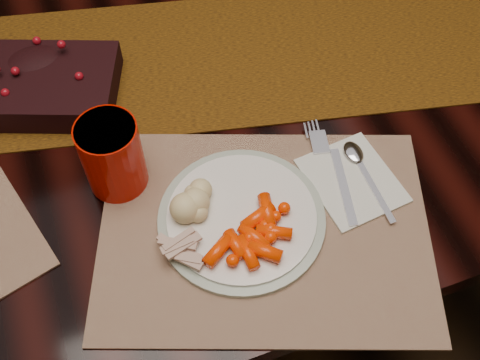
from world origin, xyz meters
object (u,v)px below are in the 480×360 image
object	(u,v)px
turkey_shreds	(184,249)
baby_carrots	(245,235)
red_cup	(112,156)
dinner_plate	(242,218)
mashed_potatoes	(198,197)
centerpiece	(17,82)
dining_table	(196,191)
napkin	(352,181)
placemat_main	(264,231)

from	to	relation	value
turkey_shreds	baby_carrots	bearing A→B (deg)	-5.94
red_cup	dinner_plate	bearing A→B (deg)	-41.32
mashed_potatoes	red_cup	xyz separation A→B (m)	(-0.10, 0.09, 0.02)
centerpiece	dining_table	bearing A→B (deg)	-9.37
turkey_shreds	napkin	bearing A→B (deg)	6.99
napkin	centerpiece	bearing A→B (deg)	135.60
dining_table	napkin	distance (m)	0.52
napkin	red_cup	distance (m)	0.36
baby_carrots	red_cup	world-z (taller)	red_cup
napkin	placemat_main	bearing A→B (deg)	-174.25
dining_table	turkey_shreds	distance (m)	0.53
centerpiece	mashed_potatoes	xyz separation A→B (m)	(0.21, -0.31, 0.01)
placemat_main	dinner_plate	world-z (taller)	dinner_plate
dinner_plate	mashed_potatoes	size ratio (longest dim) A/B	3.21
centerpiece	turkey_shreds	bearing A→B (deg)	-66.42
baby_carrots	napkin	xyz separation A→B (m)	(0.19, 0.04, -0.02)
red_cup	napkin	bearing A→B (deg)	-20.83
dinner_plate	centerpiece	bearing A→B (deg)	126.34
dining_table	napkin	size ratio (longest dim) A/B	12.67
dining_table	centerpiece	size ratio (longest dim) A/B	5.69
centerpiece	baby_carrots	distance (m)	0.46
mashed_potatoes	napkin	world-z (taller)	mashed_potatoes
dining_table	mashed_potatoes	xyz separation A→B (m)	(-0.06, -0.27, 0.41)
dining_table	placemat_main	world-z (taller)	placemat_main
centerpiece	napkin	size ratio (longest dim) A/B	2.23
mashed_potatoes	red_cup	world-z (taller)	red_cup
dinner_plate	napkin	world-z (taller)	dinner_plate
turkey_shreds	placemat_main	bearing A→B (deg)	0.55
dinner_plate	red_cup	world-z (taller)	red_cup
dinner_plate	baby_carrots	size ratio (longest dim) A/B	2.33
turkey_shreds	dining_table	bearing A→B (deg)	73.63
placemat_main	dinner_plate	bearing A→B (deg)	154.39
placemat_main	red_cup	xyz separation A→B (m)	(-0.17, 0.16, 0.06)
baby_carrots	turkey_shreds	world-z (taller)	baby_carrots
centerpiece	placemat_main	size ratio (longest dim) A/B	0.67
baby_carrots	red_cup	xyz separation A→B (m)	(-0.14, 0.17, 0.04)
dinner_plate	turkey_shreds	size ratio (longest dim) A/B	3.22
placemat_main	napkin	world-z (taller)	napkin
centerpiece	dinner_plate	size ratio (longest dim) A/B	1.31
dining_table	mashed_potatoes	bearing A→B (deg)	-101.94
dinner_plate	baby_carrots	bearing A→B (deg)	-103.21
placemat_main	mashed_potatoes	xyz separation A→B (m)	(-0.08, 0.06, 0.04)
placemat_main	red_cup	world-z (taller)	red_cup
placemat_main	turkey_shreds	bearing A→B (deg)	-159.01
dinner_plate	turkey_shreds	bearing A→B (deg)	-163.65
dinner_plate	napkin	distance (m)	0.18
mashed_potatoes	napkin	distance (m)	0.24
dining_table	red_cup	size ratio (longest dim) A/B	14.88
turkey_shreds	mashed_potatoes	bearing A→B (deg)	57.70
baby_carrots	mashed_potatoes	xyz separation A→B (m)	(-0.04, 0.07, 0.01)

